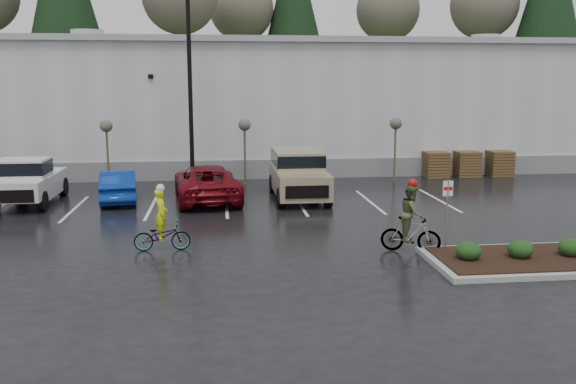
{
  "coord_description": "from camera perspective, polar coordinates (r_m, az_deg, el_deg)",
  "views": [
    {
      "loc": [
        -2.79,
        -16.48,
        5.06
      ],
      "look_at": [
        -0.47,
        3.65,
        1.3
      ],
      "focal_mm": 38.0,
      "sensor_mm": 36.0,
      "label": 1
    }
  ],
  "objects": [
    {
      "name": "car_red",
      "position": [
        25.9,
        -7.62,
        0.87
      ],
      "size": [
        3.06,
        5.72,
        1.53
      ],
      "primitive_type": "imported",
      "rotation": [
        0.0,
        0.0,
        3.24
      ],
      "color": "maroon",
      "rests_on": "ground"
    },
    {
      "name": "ground",
      "position": [
        17.47,
        2.91,
        -6.34
      ],
      "size": [
        120.0,
        120.0,
        0.0
      ],
      "primitive_type": "plane",
      "color": "black",
      "rests_on": "ground"
    },
    {
      "name": "pallet_stack_c",
      "position": [
        34.16,
        19.15,
        2.55
      ],
      "size": [
        1.2,
        1.2,
        1.35
      ],
      "primitive_type": "cube",
      "color": "#442F1B",
      "rests_on": "ground"
    },
    {
      "name": "car_blue",
      "position": [
        26.5,
        -15.58,
        0.57
      ],
      "size": [
        1.93,
        4.19,
        1.33
      ],
      "primitive_type": "imported",
      "rotation": [
        0.0,
        0.0,
        3.27
      ],
      "color": "navy",
      "rests_on": "ground"
    },
    {
      "name": "shrub_c",
      "position": [
        18.9,
        24.97,
        -4.73
      ],
      "size": [
        0.7,
        0.7,
        0.52
      ],
      "primitive_type": "ellipsoid",
      "color": "black",
      "rests_on": "curb_island"
    },
    {
      "name": "wooded_ridge",
      "position": [
        61.58,
        -4.03,
        8.56
      ],
      "size": [
        80.0,
        25.0,
        6.0
      ],
      "primitive_type": "cube",
      "color": "#2B401B",
      "rests_on": "ground"
    },
    {
      "name": "pallet_stack_b",
      "position": [
        33.42,
        16.37,
        2.54
      ],
      "size": [
        1.2,
        1.2,
        1.35
      ],
      "primitive_type": "cube",
      "color": "#442F1B",
      "rests_on": "ground"
    },
    {
      "name": "cyclist_olive",
      "position": [
        18.38,
        11.44,
        -3.07
      ],
      "size": [
        1.76,
        1.08,
        2.21
      ],
      "rotation": [
        0.0,
        0.0,
        1.2
      ],
      "color": "#3F3F44",
      "rests_on": "ground"
    },
    {
      "name": "sapling_west",
      "position": [
        30.03,
        -16.64,
        5.62
      ],
      "size": [
        0.6,
        0.6,
        3.2
      ],
      "color": "#442F1B",
      "rests_on": "ground"
    },
    {
      "name": "pickup_white",
      "position": [
        27.33,
        -22.93,
        1.09
      ],
      "size": [
        2.1,
        5.2,
        1.96
      ],
      "primitive_type": null,
      "color": "silver",
      "rests_on": "ground"
    },
    {
      "name": "pallet_stack_a",
      "position": [
        32.8,
        13.63,
        2.53
      ],
      "size": [
        1.2,
        1.2,
        1.35
      ],
      "primitive_type": "cube",
      "color": "#442F1B",
      "rests_on": "ground"
    },
    {
      "name": "shrub_b",
      "position": [
        18.17,
        20.91,
        -5.02
      ],
      "size": [
        0.7,
        0.7,
        0.52
      ],
      "primitive_type": "ellipsoid",
      "color": "black",
      "rests_on": "curb_island"
    },
    {
      "name": "fire_lane_sign",
      "position": [
        18.3,
        14.67,
        -1.35
      ],
      "size": [
        0.3,
        0.05,
        2.2
      ],
      "color": "gray",
      "rests_on": "ground"
    },
    {
      "name": "suv_tan",
      "position": [
        26.04,
        1.01,
        1.6
      ],
      "size": [
        2.2,
        5.1,
        2.06
      ],
      "primitive_type": null,
      "color": "gray",
      "rests_on": "ground"
    },
    {
      "name": "sapling_mid",
      "position": [
        29.6,
        -4.09,
        5.96
      ],
      "size": [
        0.6,
        0.6,
        3.2
      ],
      "color": "#442F1B",
      "rests_on": "ground"
    },
    {
      "name": "curb_island",
      "position": [
        18.98,
        24.89,
        -5.72
      ],
      "size": [
        8.0,
        3.0,
        0.15
      ],
      "primitive_type": "cube",
      "color": "gray",
      "rests_on": "ground"
    },
    {
      "name": "mulch_bed",
      "position": [
        18.96,
        24.91,
        -5.44
      ],
      "size": [
        7.6,
        2.6,
        0.04
      ],
      "primitive_type": "cube",
      "color": "black",
      "rests_on": "curb_island"
    },
    {
      "name": "sapling_east",
      "position": [
        30.85,
        10.04,
        6.01
      ],
      "size": [
        0.6,
        0.6,
        3.2
      ],
      "color": "#442F1B",
      "rests_on": "ground"
    },
    {
      "name": "cyclist_hivis",
      "position": [
        18.6,
        -11.72,
        -3.47
      ],
      "size": [
        1.68,
        0.62,
        2.02
      ],
      "rotation": [
        0.0,
        0.0,
        1.59
      ],
      "color": "#3F3F44",
      "rests_on": "ground"
    },
    {
      "name": "shrub_a",
      "position": [
        17.53,
        16.54,
        -5.31
      ],
      "size": [
        0.7,
        0.7,
        0.52
      ],
      "primitive_type": "ellipsoid",
      "color": "black",
      "rests_on": "curb_island"
    },
    {
      "name": "lamppost",
      "position": [
        28.52,
        -9.21,
        11.63
      ],
      "size": [
        0.5,
        1.0,
        9.22
      ],
      "color": "black",
      "rests_on": "ground"
    },
    {
      "name": "warehouse",
      "position": [
        38.6,
        -2.46,
        8.4
      ],
      "size": [
        60.5,
        15.5,
        7.2
      ],
      "color": "silver",
      "rests_on": "ground"
    }
  ]
}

